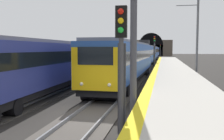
{
  "coord_description": "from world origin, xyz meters",
  "views": [
    {
      "loc": [
        -11.16,
        -3.29,
        3.15
      ],
      "look_at": [
        4.52,
        -0.18,
        1.85
      ],
      "focal_mm": 41.68,
      "sensor_mm": 36.0,
      "label": 1
    }
  ],
  "objects_px": {
    "train_main_approaching": "(148,53)",
    "railway_signal_near": "(121,59)",
    "railway_signal_mid": "(154,49)",
    "catenary_mast_near": "(197,39)",
    "railway_signal_far": "(160,49)",
    "train_adjacent_platform": "(92,58)"
  },
  "relations": [
    {
      "from": "train_main_approaching",
      "to": "railway_signal_mid",
      "type": "bearing_deg",
      "value": 8.51
    },
    {
      "from": "railway_signal_far",
      "to": "train_adjacent_platform",
      "type": "bearing_deg",
      "value": -4.58
    },
    {
      "from": "railway_signal_far",
      "to": "railway_signal_near",
      "type": "bearing_deg",
      "value": 0.0
    },
    {
      "from": "railway_signal_mid",
      "to": "catenary_mast_near",
      "type": "height_order",
      "value": "catenary_mast_near"
    },
    {
      "from": "catenary_mast_near",
      "to": "railway_signal_far",
      "type": "bearing_deg",
      "value": 3.2
    },
    {
      "from": "train_main_approaching",
      "to": "train_adjacent_platform",
      "type": "height_order",
      "value": "train_main_approaching"
    },
    {
      "from": "train_main_approaching",
      "to": "railway_signal_near",
      "type": "distance_m",
      "value": 47.39
    },
    {
      "from": "railway_signal_mid",
      "to": "catenary_mast_near",
      "type": "bearing_deg",
      "value": 19.39
    },
    {
      "from": "railway_signal_near",
      "to": "railway_signal_mid",
      "type": "relative_size",
      "value": 0.88
    },
    {
      "from": "train_main_approaching",
      "to": "catenary_mast_near",
      "type": "relative_size",
      "value": 10.51
    },
    {
      "from": "railway_signal_near",
      "to": "railway_signal_mid",
      "type": "distance_m",
      "value": 31.96
    },
    {
      "from": "train_main_approaching",
      "to": "railway_signal_mid",
      "type": "height_order",
      "value": "railway_signal_mid"
    },
    {
      "from": "catenary_mast_near",
      "to": "railway_signal_near",
      "type": "bearing_deg",
      "value": 166.07
    },
    {
      "from": "train_main_approaching",
      "to": "railway_signal_near",
      "type": "bearing_deg",
      "value": 3.78
    },
    {
      "from": "train_adjacent_platform",
      "to": "railway_signal_near",
      "type": "bearing_deg",
      "value": -162.84
    },
    {
      "from": "train_adjacent_platform",
      "to": "railway_signal_far",
      "type": "height_order",
      "value": "railway_signal_far"
    },
    {
      "from": "railway_signal_far",
      "to": "catenary_mast_near",
      "type": "distance_m",
      "value": 83.41
    },
    {
      "from": "train_main_approaching",
      "to": "railway_signal_near",
      "type": "xyz_separation_m",
      "value": [
        -47.35,
        -1.9,
        0.62
      ]
    },
    {
      "from": "train_adjacent_platform",
      "to": "railway_signal_near",
      "type": "height_order",
      "value": "train_adjacent_platform"
    },
    {
      "from": "railway_signal_near",
      "to": "railway_signal_far",
      "type": "relative_size",
      "value": 0.93
    },
    {
      "from": "train_main_approaching",
      "to": "railway_signal_near",
      "type": "height_order",
      "value": "train_main_approaching"
    },
    {
      "from": "train_main_approaching",
      "to": "train_adjacent_platform",
      "type": "relative_size",
      "value": 2.08
    }
  ]
}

